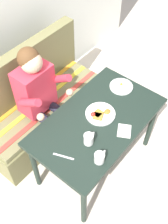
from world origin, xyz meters
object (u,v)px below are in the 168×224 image
at_px(plate_breakfast, 100,114).
at_px(fork, 63,156).
at_px(coffee_mug_second, 100,157).
at_px(couch, 40,107).
at_px(table, 97,126).
at_px(plate_eggs, 121,86).
at_px(person, 41,94).
at_px(napkin, 124,131).
at_px(coffee_mug, 89,139).

distance_m(plate_breakfast, fork, 0.51).
distance_m(coffee_mug_second, fork, 0.28).
bearing_deg(fork, couch, 38.16).
distance_m(table, plate_eggs, 0.47).
xyz_separation_m(person, coffee_mug_second, (-0.21, -0.84, 0.04)).
xyz_separation_m(plate_breakfast, plate_eggs, (0.40, 0.05, -0.00)).
relative_size(coffee_mug_second, napkin, 0.87).
height_order(plate_eggs, napkin, plate_eggs).
height_order(couch, fork, couch).
bearing_deg(coffee_mug_second, napkin, 1.41).
bearing_deg(napkin, coffee_mug_second, -178.59).
xyz_separation_m(coffee_mug, fork, (-0.23, 0.07, -0.05)).
bearing_deg(plate_breakfast, person, 105.10).
relative_size(couch, napkin, 10.66).
xyz_separation_m(plate_breakfast, coffee_mug, (-0.28, -0.10, 0.04)).
relative_size(table, person, 0.99).
height_order(person, napkin, person).
distance_m(table, napkin, 0.26).
xyz_separation_m(plate_eggs, coffee_mug, (-0.68, -0.15, 0.04)).
distance_m(table, coffee_mug_second, 0.42).
bearing_deg(coffee_mug, napkin, -30.27).
xyz_separation_m(person, plate_breakfast, (0.15, -0.57, 0.00)).
bearing_deg(napkin, table, 100.64).
bearing_deg(plate_eggs, coffee_mug, -167.45).
xyz_separation_m(plate_eggs, napkin, (-0.41, -0.31, -0.01)).
relative_size(coffee_mug, fork, 0.69).
distance_m(couch, plate_breakfast, 0.86).
relative_size(coffee_mug_second, fork, 0.69).
relative_size(table, coffee_mug, 10.17).
bearing_deg(coffee_mug, coffee_mug_second, -115.22).
xyz_separation_m(person, fork, (-0.36, -0.61, -0.01)).
xyz_separation_m(table, fork, (-0.46, -0.02, 0.08)).
distance_m(table, couch, 0.83).
height_order(couch, plate_breakfast, couch).
relative_size(coffee_mug, napkin, 0.87).
distance_m(couch, coffee_mug_second, 1.15).
bearing_deg(table, plate_eggs, 8.35).
height_order(table, coffee_mug, coffee_mug).
distance_m(coffee_mug, napkin, 0.32).
bearing_deg(couch, coffee_mug, -104.98).
xyz_separation_m(person, coffee_mug, (-0.13, -0.67, 0.04)).
height_order(coffee_mug_second, fork, coffee_mug_second).
xyz_separation_m(table, coffee_mug, (-0.23, -0.09, 0.13)).
relative_size(plate_eggs, coffee_mug_second, 1.86).
xyz_separation_m(plate_breakfast, napkin, (-0.01, -0.26, -0.01)).
distance_m(plate_eggs, napkin, 0.51).
xyz_separation_m(couch, napkin, (0.05, -1.01, 0.40)).
bearing_deg(couch, plate_eggs, -56.83).
height_order(person, plate_breakfast, person).
bearing_deg(plate_eggs, table, -171.65).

